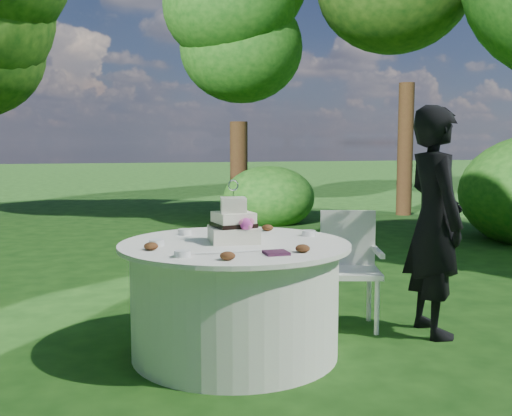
% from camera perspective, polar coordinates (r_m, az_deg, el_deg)
% --- Properties ---
extents(ground, '(80.00, 80.00, 0.00)m').
position_cam_1_polar(ground, '(4.24, -2.01, -13.63)').
color(ground, '#12340E').
rests_on(ground, ground).
extents(napkins, '(0.14, 0.14, 0.02)m').
position_cam_1_polar(napkins, '(3.62, 1.93, -4.29)').
color(napkins, '#461E3A').
rests_on(napkins, table).
extents(feather_plume, '(0.48, 0.07, 0.01)m').
position_cam_1_polar(feather_plume, '(3.67, -2.80, -4.18)').
color(feather_plume, white).
rests_on(feather_plume, table).
extents(guest, '(0.48, 0.67, 1.71)m').
position_cam_1_polar(guest, '(4.66, 16.64, -1.21)').
color(guest, black).
rests_on(guest, ground).
extents(table, '(1.56, 1.56, 0.77)m').
position_cam_1_polar(table, '(4.12, -2.03, -8.54)').
color(table, silver).
rests_on(table, ground).
extents(cake, '(0.34, 0.35, 0.43)m').
position_cam_1_polar(cake, '(4.05, -2.13, -1.65)').
color(cake, silver).
rests_on(cake, table).
extents(chair, '(0.55, 0.55, 0.90)m').
position_cam_1_polar(chair, '(4.79, 8.87, -4.91)').
color(chair, white).
rests_on(chair, ground).
extents(votives, '(1.20, 0.96, 0.04)m').
position_cam_1_polar(votives, '(4.05, -4.34, -3.02)').
color(votives, white).
rests_on(votives, table).
extents(petal_cups, '(1.03, 1.12, 0.05)m').
position_cam_1_polar(petal_cups, '(3.86, -1.66, -3.39)').
color(petal_cups, '#562D16').
rests_on(petal_cups, table).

